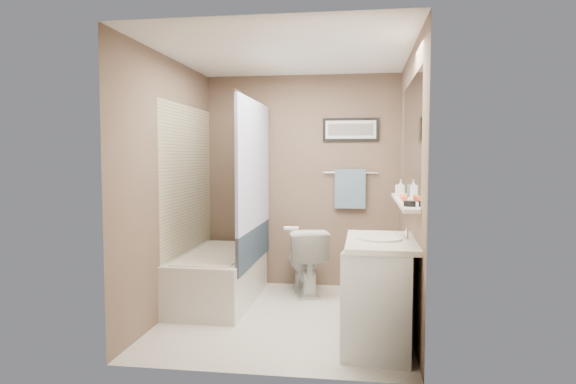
# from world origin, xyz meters

# --- Properties ---
(ground) EXTENTS (2.50, 2.50, 0.00)m
(ground) POSITION_xyz_m (0.00, 0.00, 0.00)
(ground) COLOR silver
(ground) RESTS_ON ground
(ceiling) EXTENTS (2.20, 2.50, 0.04)m
(ceiling) POSITION_xyz_m (0.00, 0.00, 2.38)
(ceiling) COLOR white
(ceiling) RESTS_ON wall_back
(wall_back) EXTENTS (2.20, 0.04, 2.40)m
(wall_back) POSITION_xyz_m (0.00, 1.23, 1.20)
(wall_back) COLOR brown
(wall_back) RESTS_ON ground
(wall_front) EXTENTS (2.20, 0.04, 2.40)m
(wall_front) POSITION_xyz_m (0.00, -1.23, 1.20)
(wall_front) COLOR brown
(wall_front) RESTS_ON ground
(wall_left) EXTENTS (0.04, 2.50, 2.40)m
(wall_left) POSITION_xyz_m (-1.08, 0.00, 1.20)
(wall_left) COLOR brown
(wall_left) RESTS_ON ground
(wall_right) EXTENTS (0.04, 2.50, 2.40)m
(wall_right) POSITION_xyz_m (1.08, 0.00, 1.20)
(wall_right) COLOR brown
(wall_right) RESTS_ON ground
(tile_surround) EXTENTS (0.02, 1.55, 2.00)m
(tile_surround) POSITION_xyz_m (-1.09, 0.50, 1.00)
(tile_surround) COLOR #C2B693
(tile_surround) RESTS_ON wall_left
(curtain_rod) EXTENTS (0.02, 1.55, 0.02)m
(curtain_rod) POSITION_xyz_m (-0.40, 0.50, 2.05)
(curtain_rod) COLOR silver
(curtain_rod) RESTS_ON wall_left
(curtain_upper) EXTENTS (0.03, 1.45, 1.28)m
(curtain_upper) POSITION_xyz_m (-0.40, 0.50, 1.40)
(curtain_upper) COLOR white
(curtain_upper) RESTS_ON curtain_rod
(curtain_lower) EXTENTS (0.03, 1.45, 0.36)m
(curtain_lower) POSITION_xyz_m (-0.40, 0.50, 0.58)
(curtain_lower) COLOR #263647
(curtain_lower) RESTS_ON curtain_rod
(mirror) EXTENTS (0.02, 1.60, 1.00)m
(mirror) POSITION_xyz_m (1.09, -0.15, 1.62)
(mirror) COLOR silver
(mirror) RESTS_ON wall_right
(shelf) EXTENTS (0.12, 1.60, 0.03)m
(shelf) POSITION_xyz_m (1.04, -0.15, 1.10)
(shelf) COLOR silver
(shelf) RESTS_ON wall_right
(towel_bar) EXTENTS (0.60, 0.02, 0.02)m
(towel_bar) POSITION_xyz_m (0.55, 1.22, 1.30)
(towel_bar) COLOR silver
(towel_bar) RESTS_ON wall_back
(towel) EXTENTS (0.34, 0.05, 0.44)m
(towel) POSITION_xyz_m (0.55, 1.20, 1.12)
(towel) COLOR #84A9C0
(towel) RESTS_ON towel_bar
(art_frame) EXTENTS (0.62, 0.02, 0.26)m
(art_frame) POSITION_xyz_m (0.55, 1.23, 1.78)
(art_frame) COLOR black
(art_frame) RESTS_ON wall_back
(art_mat) EXTENTS (0.56, 0.00, 0.20)m
(art_mat) POSITION_xyz_m (0.55, 1.22, 1.78)
(art_mat) COLOR white
(art_mat) RESTS_ON art_frame
(art_image) EXTENTS (0.50, 0.00, 0.13)m
(art_image) POSITION_xyz_m (0.55, 1.22, 1.78)
(art_image) COLOR #595959
(art_image) RESTS_ON art_mat
(door) EXTENTS (0.80, 0.02, 2.00)m
(door) POSITION_xyz_m (0.55, -1.24, 1.00)
(door) COLOR silver
(door) RESTS_ON wall_front
(door_handle) EXTENTS (0.10, 0.02, 0.02)m
(door_handle) POSITION_xyz_m (0.22, -1.19, 1.00)
(door_handle) COLOR silver
(door_handle) RESTS_ON door
(bathtub) EXTENTS (0.70, 1.50, 0.50)m
(bathtub) POSITION_xyz_m (-0.75, 0.43, 0.25)
(bathtub) COLOR silver
(bathtub) RESTS_ON ground
(tub_rim) EXTENTS (0.56, 1.36, 0.02)m
(tub_rim) POSITION_xyz_m (-0.75, 0.43, 0.50)
(tub_rim) COLOR white
(tub_rim) RESTS_ON bathtub
(toilet) EXTENTS (0.58, 0.79, 0.72)m
(toilet) POSITION_xyz_m (0.08, 0.88, 0.36)
(toilet) COLOR white
(toilet) RESTS_ON ground
(vanity) EXTENTS (0.62, 0.96, 0.80)m
(vanity) POSITION_xyz_m (0.85, -0.57, 0.40)
(vanity) COLOR silver
(vanity) RESTS_ON ground
(countertop) EXTENTS (0.54, 0.96, 0.04)m
(countertop) POSITION_xyz_m (0.84, -0.57, 0.82)
(countertop) COLOR beige
(countertop) RESTS_ON vanity
(sink_basin) EXTENTS (0.34, 0.34, 0.01)m
(sink_basin) POSITION_xyz_m (0.83, -0.57, 0.85)
(sink_basin) COLOR silver
(sink_basin) RESTS_ON countertop
(faucet_spout) EXTENTS (0.02, 0.02, 0.10)m
(faucet_spout) POSITION_xyz_m (1.03, -0.57, 0.89)
(faucet_spout) COLOR silver
(faucet_spout) RESTS_ON countertop
(faucet_knob) EXTENTS (0.05, 0.05, 0.05)m
(faucet_knob) POSITION_xyz_m (1.03, -0.47, 0.87)
(faucet_knob) COLOR silver
(faucet_knob) RESTS_ON countertop
(candle_bowl_near) EXTENTS (0.09, 0.09, 0.04)m
(candle_bowl_near) POSITION_xyz_m (1.04, -0.73, 1.14)
(candle_bowl_near) COLOR black
(candle_bowl_near) RESTS_ON shelf
(hair_brush_front) EXTENTS (0.07, 0.22, 0.04)m
(hair_brush_front) POSITION_xyz_m (1.04, -0.27, 1.14)
(hair_brush_front) COLOR #E85020
(hair_brush_front) RESTS_ON shelf
(hair_brush_back) EXTENTS (0.05, 0.22, 0.04)m
(hair_brush_back) POSITION_xyz_m (1.04, -0.12, 1.14)
(hair_brush_back) COLOR orange
(hair_brush_back) RESTS_ON shelf
(pink_comb) EXTENTS (0.05, 0.16, 0.01)m
(pink_comb) POSITION_xyz_m (1.04, 0.03, 1.12)
(pink_comb) COLOR pink
(pink_comb) RESTS_ON shelf
(glass_jar) EXTENTS (0.08, 0.08, 0.10)m
(glass_jar) POSITION_xyz_m (1.04, 0.37, 1.17)
(glass_jar) COLOR white
(glass_jar) RESTS_ON shelf
(soap_bottle) EXTENTS (0.08, 0.08, 0.16)m
(soap_bottle) POSITION_xyz_m (1.04, 0.21, 1.19)
(soap_bottle) COLOR #999999
(soap_bottle) RESTS_ON shelf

